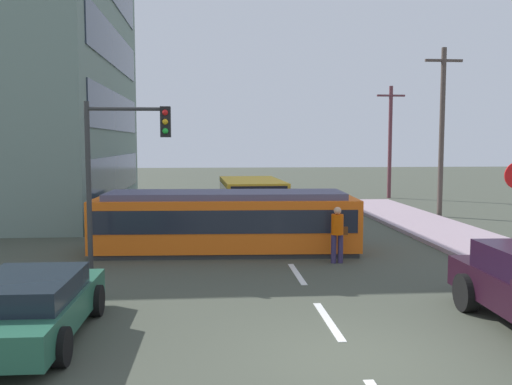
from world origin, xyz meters
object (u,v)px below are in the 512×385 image
object	(u,v)px
parked_sedan_mid	(133,218)
parked_sedan_far	(142,202)
pedestrian_crossing	(338,231)
streetcar_tram	(226,221)
traffic_light_mast	(122,153)
utility_pole_far	(390,140)
parked_sedan_near	(30,306)
utility_pole_mid	(442,129)
city_bus	(252,198)

from	to	relation	value
parked_sedan_mid	parked_sedan_far	xyz separation A→B (m)	(-0.31, 5.66, -0.00)
pedestrian_crossing	streetcar_tram	bearing A→B (deg)	148.78
parked_sedan_mid	parked_sedan_far	size ratio (longest dim) A/B	0.94
traffic_light_mast	utility_pole_far	distance (m)	23.64
traffic_light_mast	streetcar_tram	bearing A→B (deg)	39.08
parked_sedan_near	utility_pole_mid	size ratio (longest dim) A/B	0.55
parked_sedan_far	utility_pole_mid	distance (m)	14.85
city_bus	parked_sedan_mid	size ratio (longest dim) A/B	1.33
utility_pole_mid	utility_pole_far	distance (m)	9.03
parked_sedan_far	parked_sedan_near	bearing A→B (deg)	-89.80
parked_sedan_near	parked_sedan_mid	world-z (taller)	same
pedestrian_crossing	parked_sedan_near	distance (m)	9.14
traffic_light_mast	utility_pole_mid	distance (m)	16.81
parked_sedan_mid	utility_pole_mid	distance (m)	14.94
parked_sedan_mid	pedestrian_crossing	bearing A→B (deg)	-41.26
pedestrian_crossing	parked_sedan_mid	size ratio (longest dim) A/B	0.41
parked_sedan_near	parked_sedan_mid	xyz separation A→B (m)	(0.24, 11.80, -0.00)
parked_sedan_far	traffic_light_mast	size ratio (longest dim) A/B	0.92
parked_sedan_mid	utility_pole_far	world-z (taller)	utility_pole_far
parked_sedan_near	utility_pole_far	xyz separation A→B (m)	(14.72, 24.62, 3.10)
city_bus	traffic_light_mast	bearing A→B (deg)	-115.91
parked_sedan_mid	traffic_light_mast	distance (m)	6.88
streetcar_tram	utility_pole_far	bearing A→B (deg)	56.87
city_bus	traffic_light_mast	size ratio (longest dim) A/B	1.15
streetcar_tram	parked_sedan_far	bearing A→B (deg)	111.67
parked_sedan_near	city_bus	bearing A→B (deg)	70.27
parked_sedan_mid	parked_sedan_far	world-z (taller)	same
utility_pole_mid	parked_sedan_near	bearing A→B (deg)	-132.37
pedestrian_crossing	utility_pole_mid	world-z (taller)	utility_pole_mid
parked_sedan_far	pedestrian_crossing	bearing A→B (deg)	-58.66
utility_pole_mid	city_bus	bearing A→B (deg)	-171.12
pedestrian_crossing	parked_sedan_mid	xyz separation A→B (m)	(-6.75, 5.92, -0.32)
streetcar_tram	city_bus	xyz separation A→B (m)	(1.33, 6.35, 0.08)
traffic_light_mast	parked_sedan_far	bearing A→B (deg)	94.39
streetcar_tram	pedestrian_crossing	xyz separation A→B (m)	(3.23, -1.96, -0.07)
city_bus	traffic_light_mast	world-z (taller)	traffic_light_mast
streetcar_tram	traffic_light_mast	world-z (taller)	traffic_light_mast
parked_sedan_mid	streetcar_tram	bearing A→B (deg)	-48.40
parked_sedan_far	parked_sedan_mid	bearing A→B (deg)	-86.90
city_bus	parked_sedan_mid	world-z (taller)	city_bus
streetcar_tram	utility_pole_mid	distance (m)	13.43
utility_pole_mid	parked_sedan_far	bearing A→B (deg)	172.65
city_bus	pedestrian_crossing	world-z (taller)	city_bus
streetcar_tram	utility_pole_mid	size ratio (longest dim) A/B	1.07
utility_pole_far	parked_sedan_near	bearing A→B (deg)	-120.87
streetcar_tram	parked_sedan_near	size ratio (longest dim) A/B	1.95
utility_pole_mid	parked_sedan_mid	bearing A→B (deg)	-164.75
parked_sedan_far	traffic_light_mast	bearing A→B (deg)	-85.61
streetcar_tram	parked_sedan_far	xyz separation A→B (m)	(-3.82, 9.62, -0.40)
parked_sedan_near	parked_sedan_far	world-z (taller)	same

